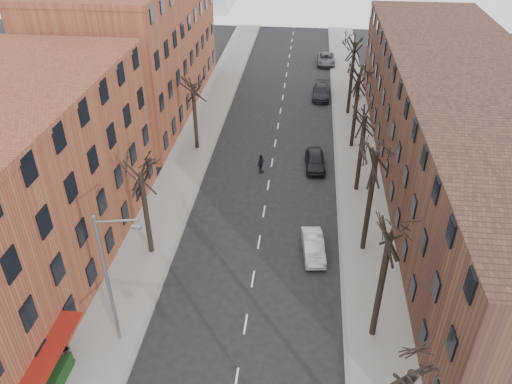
% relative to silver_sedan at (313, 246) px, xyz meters
% --- Properties ---
extents(sidewalk_left, '(4.00, 90.00, 0.15)m').
position_rel_silver_sedan_xyz_m(sidewalk_left, '(-12.00, 15.91, -0.60)').
color(sidewalk_left, gray).
rests_on(sidewalk_left, ground).
extents(sidewalk_right, '(4.00, 90.00, 0.15)m').
position_rel_silver_sedan_xyz_m(sidewalk_right, '(4.00, 15.91, -0.60)').
color(sidewalk_right, gray).
rests_on(sidewalk_right, ground).
extents(building_left_far, '(12.00, 28.00, 14.00)m').
position_rel_silver_sedan_xyz_m(building_left_far, '(-20.00, 24.91, 6.33)').
color(building_left_far, brown).
rests_on(building_left_far, ground).
extents(building_right, '(12.00, 50.00, 10.00)m').
position_rel_silver_sedan_xyz_m(building_right, '(12.00, 10.91, 4.33)').
color(building_right, '#4E3124').
rests_on(building_right, ground).
extents(tree_right_b, '(5.20, 5.20, 10.80)m').
position_rel_silver_sedan_xyz_m(tree_right_b, '(3.60, -7.09, -0.67)').
color(tree_right_b, black).
rests_on(tree_right_b, ground).
extents(tree_right_c, '(5.20, 5.20, 11.60)m').
position_rel_silver_sedan_xyz_m(tree_right_c, '(3.60, 0.91, -0.67)').
color(tree_right_c, black).
rests_on(tree_right_c, ground).
extents(tree_right_d, '(5.20, 5.20, 10.00)m').
position_rel_silver_sedan_xyz_m(tree_right_d, '(3.60, 8.91, -0.67)').
color(tree_right_d, black).
rests_on(tree_right_d, ground).
extents(tree_right_e, '(5.20, 5.20, 10.80)m').
position_rel_silver_sedan_xyz_m(tree_right_e, '(3.60, 16.91, -0.67)').
color(tree_right_e, black).
rests_on(tree_right_e, ground).
extents(tree_right_f, '(5.20, 5.20, 11.60)m').
position_rel_silver_sedan_xyz_m(tree_right_f, '(3.60, 24.91, -0.67)').
color(tree_right_f, black).
rests_on(tree_right_f, ground).
extents(tree_left_a, '(5.20, 5.20, 9.50)m').
position_rel_silver_sedan_xyz_m(tree_left_a, '(-11.60, -1.09, -0.67)').
color(tree_left_a, black).
rests_on(tree_left_a, ground).
extents(tree_left_b, '(5.20, 5.20, 9.50)m').
position_rel_silver_sedan_xyz_m(tree_left_b, '(-11.60, 14.91, -0.67)').
color(tree_left_b, black).
rests_on(tree_left_b, ground).
extents(streetlight, '(2.45, 0.22, 9.03)m').
position_rel_silver_sedan_xyz_m(streetlight, '(-11.03, -9.09, 4.34)').
color(streetlight, slate).
rests_on(streetlight, ground).
extents(silver_sedan, '(1.91, 4.22, 1.34)m').
position_rel_silver_sedan_xyz_m(silver_sedan, '(0.00, 0.00, 0.00)').
color(silver_sedan, '#B1B4B9').
rests_on(silver_sedan, ground).
extents(parked_car_near, '(2.05, 4.50, 1.50)m').
position_rel_silver_sedan_xyz_m(parked_car_near, '(0.02, 12.42, 0.08)').
color(parked_car_near, black).
rests_on(parked_car_near, ground).
extents(parked_car_mid, '(2.20, 5.10, 1.46)m').
position_rel_silver_sedan_xyz_m(parked_car_mid, '(0.60, 29.40, 0.06)').
color(parked_car_mid, black).
rests_on(parked_car_mid, ground).
extents(parked_car_far, '(2.47, 5.20, 1.43)m').
position_rel_silver_sedan_xyz_m(parked_car_far, '(1.30, 41.87, 0.05)').
color(parked_car_far, '#505257').
rests_on(parked_car_far, ground).
extents(pedestrian_b, '(1.04, 1.00, 1.69)m').
position_rel_silver_sedan_xyz_m(pedestrian_b, '(-13.50, -11.14, 0.33)').
color(pedestrian_b, black).
rests_on(pedestrian_b, sidewalk_left).
extents(pedestrian_crossing, '(0.83, 1.17, 1.85)m').
position_rel_silver_sedan_xyz_m(pedestrian_crossing, '(-4.88, 10.98, 0.25)').
color(pedestrian_crossing, black).
rests_on(pedestrian_crossing, ground).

